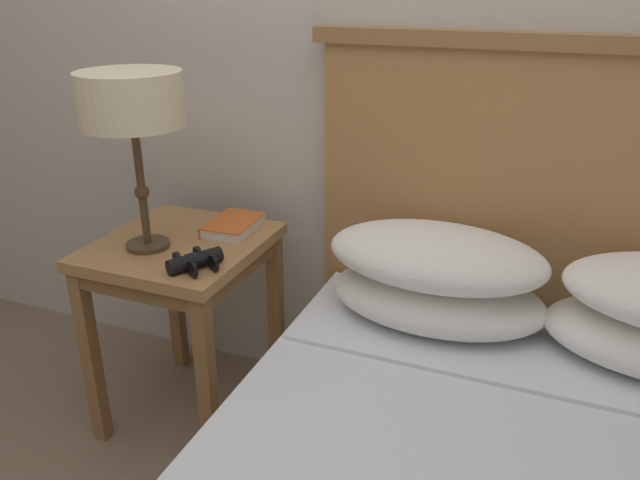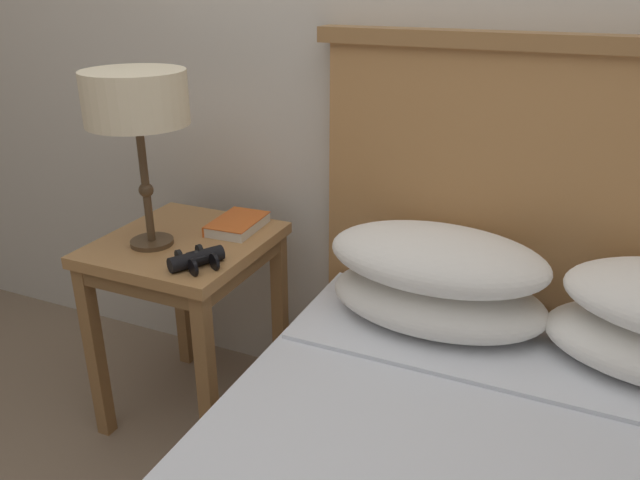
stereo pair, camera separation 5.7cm
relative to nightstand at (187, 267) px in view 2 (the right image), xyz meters
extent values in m
cube|color=beige|center=(0.53, 0.39, 0.75)|extent=(8.00, 0.06, 2.60)
cube|color=#AD7A47|center=(0.00, 0.00, 0.08)|extent=(0.49, 0.53, 0.04)
cube|color=brown|center=(0.00, 0.00, 0.04)|extent=(0.46, 0.49, 0.05)
cube|color=olive|center=(-0.21, -0.23, -0.24)|extent=(0.04, 0.04, 0.61)
cube|color=olive|center=(0.21, -0.23, -0.24)|extent=(0.04, 0.04, 0.61)
cube|color=olive|center=(-0.21, 0.23, -0.24)|extent=(0.04, 0.04, 0.61)
cube|color=olive|center=(0.21, 0.23, -0.24)|extent=(0.04, 0.04, 0.61)
cube|color=white|center=(1.08, -0.03, -0.05)|extent=(1.30, 0.28, 0.01)
cube|color=#AD7A47|center=(1.08, 0.32, 0.06)|extent=(1.43, 0.06, 1.22)
cube|color=olive|center=(1.08, 0.32, 0.70)|extent=(1.49, 0.10, 0.04)
ellipsoid|color=white|center=(0.79, 0.08, 0.02)|extent=(0.60, 0.36, 0.15)
ellipsoid|color=white|center=(0.78, 0.08, 0.15)|extent=(0.60, 0.36, 0.15)
cylinder|color=#4C3823|center=(-0.06, -0.07, 0.10)|extent=(0.13, 0.13, 0.01)
cylinder|color=#4C3823|center=(-0.06, -0.07, 0.29)|extent=(0.02, 0.02, 0.35)
sphere|color=#4C3823|center=(-0.06, -0.07, 0.27)|extent=(0.04, 0.04, 0.04)
cylinder|color=beige|center=(-0.06, -0.07, 0.54)|extent=(0.29, 0.29, 0.15)
cube|color=silver|center=(0.11, 0.14, 0.11)|extent=(0.14, 0.21, 0.03)
cube|color=orange|center=(0.11, 0.14, 0.13)|extent=(0.15, 0.21, 0.00)
cube|color=orange|center=(0.04, 0.14, 0.11)|extent=(0.02, 0.21, 0.03)
cylinder|color=black|center=(0.13, -0.18, 0.12)|extent=(0.09, 0.10, 0.04)
cylinder|color=black|center=(0.17, -0.20, 0.12)|extent=(0.05, 0.03, 0.05)
cylinder|color=black|center=(0.09, -0.15, 0.12)|extent=(0.04, 0.03, 0.04)
cylinder|color=black|center=(0.17, -0.12, 0.12)|extent=(0.09, 0.10, 0.04)
cylinder|color=black|center=(0.21, -0.14, 0.12)|extent=(0.05, 0.03, 0.05)
cylinder|color=black|center=(0.13, -0.10, 0.12)|extent=(0.04, 0.03, 0.04)
cube|color=black|center=(0.15, -0.15, 0.13)|extent=(0.07, 0.06, 0.01)
cylinder|color=black|center=(0.15, -0.15, 0.13)|extent=(0.02, 0.02, 0.02)
camera|label=1|loc=(1.06, -1.48, 0.85)|focal=35.00mm
camera|label=2|loc=(1.12, -1.46, 0.85)|focal=35.00mm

